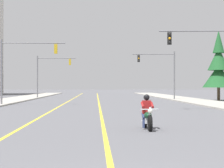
# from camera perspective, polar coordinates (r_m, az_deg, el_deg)

# --- Properties ---
(lane_stripe_center) EXTENTS (0.16, 100.00, 0.01)m
(lane_stripe_center) POSITION_cam_1_polar(r_m,az_deg,el_deg) (51.28, -1.88, -2.28)
(lane_stripe_center) COLOR yellow
(lane_stripe_center) RESTS_ON ground
(lane_stripe_left) EXTENTS (0.16, 100.00, 0.01)m
(lane_stripe_left) POSITION_cam_1_polar(r_m,az_deg,el_deg) (51.38, -5.84, -2.28)
(lane_stripe_left) COLOR yellow
(lane_stripe_left) RESTS_ON ground
(sidewalk_kerb_right) EXTENTS (4.40, 110.00, 0.14)m
(sidewalk_kerb_right) POSITION_cam_1_polar(r_m,az_deg,el_deg) (47.70, 11.80, -2.35)
(sidewalk_kerb_right) COLOR #ADA89E
(sidewalk_kerb_right) RESTS_ON ground
(sidewalk_kerb_left) EXTENTS (4.40, 110.00, 0.14)m
(sidewalk_kerb_left) POSITION_cam_1_polar(r_m,az_deg,el_deg) (47.43, -14.89, -2.36)
(sidewalk_kerb_left) COLOR #ADA89E
(sidewalk_kerb_left) RESTS_ON ground
(motorcycle_with_rider) EXTENTS (0.70, 2.19, 1.46)m
(motorcycle_with_rider) POSITION_cam_1_polar(r_m,az_deg,el_deg) (17.43, 4.87, -4.31)
(motorcycle_with_rider) COLOR black
(motorcycle_with_rider) RESTS_ON ground
(traffic_signal_near_right) EXTENTS (5.19, 0.50, 6.20)m
(traffic_signal_near_right) POSITION_cam_1_polar(r_m,az_deg,el_deg) (31.23, 13.12, 3.97)
(traffic_signal_near_right) COLOR slate
(traffic_signal_near_right) RESTS_ON ground
(traffic_signal_near_left) EXTENTS (6.04, 0.40, 6.20)m
(traffic_signal_near_left) POSITION_cam_1_polar(r_m,az_deg,el_deg) (39.79, -12.47, 3.13)
(traffic_signal_near_left) COLOR slate
(traffic_signal_near_left) RESTS_ON ground
(traffic_signal_mid_right) EXTENTS (5.45, 0.37, 6.20)m
(traffic_signal_mid_right) POSITION_cam_1_polar(r_m,az_deg,el_deg) (53.06, 6.89, 2.24)
(traffic_signal_mid_right) COLOR slate
(traffic_signal_mid_right) RESTS_ON ground
(traffic_signal_mid_left) EXTENTS (5.64, 0.37, 6.20)m
(traffic_signal_mid_left) POSITION_cam_1_polar(r_m,az_deg,el_deg) (61.05, -8.70, 1.93)
(traffic_signal_mid_left) COLOR slate
(traffic_signal_mid_left) RESTS_ON ground
(conifer_tree_right_verge_far) EXTENTS (3.97, 3.97, 8.73)m
(conifer_tree_right_verge_far) POSITION_cam_1_polar(r_m,az_deg,el_deg) (52.82, 14.46, 2.12)
(conifer_tree_right_verge_far) COLOR #4C3828
(conifer_tree_right_verge_far) RESTS_ON ground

